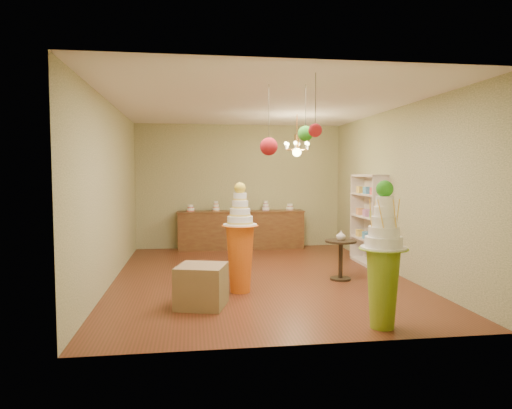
{
  "coord_description": "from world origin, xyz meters",
  "views": [
    {
      "loc": [
        -1.17,
        -7.88,
        1.84
      ],
      "look_at": [
        -0.05,
        0.0,
        1.28
      ],
      "focal_mm": 32.0,
      "sensor_mm": 36.0,
      "label": 1
    }
  ],
  "objects": [
    {
      "name": "pom_red_right",
      "position": [
        0.28,
        -2.63,
        2.34
      ],
      "size": [
        0.16,
        0.16,
        0.75
      ],
      "color": "#403C2E",
      "rests_on": "ceiling"
    },
    {
      "name": "floor",
      "position": [
        0.0,
        0.0,
        0.0
      ],
      "size": [
        6.5,
        6.5,
        0.0
      ],
      "primitive_type": "plane",
      "color": "#5A2A18",
      "rests_on": "ground"
    },
    {
      "name": "vase",
      "position": [
        1.35,
        -0.44,
        0.77
      ],
      "size": [
        0.2,
        0.2,
        0.17
      ],
      "primitive_type": "imported",
      "rotation": [
        0.0,
        0.0,
        0.3
      ],
      "color": "beige",
      "rests_on": "round_table"
    },
    {
      "name": "wall_front",
      "position": [
        0.0,
        -3.25,
        1.5
      ],
      "size": [
        5.0,
        0.04,
        3.0
      ],
      "primitive_type": "cube",
      "color": "tan",
      "rests_on": "ground"
    },
    {
      "name": "burlap_riser",
      "position": [
        -1.05,
        -1.68,
        0.29
      ],
      "size": [
        0.78,
        0.78,
        0.57
      ],
      "primitive_type": "cube",
      "rotation": [
        0.0,
        0.0,
        -0.28
      ],
      "color": "#90734E",
      "rests_on": "floor"
    },
    {
      "name": "ceiling",
      "position": [
        0.0,
        0.0,
        3.0
      ],
      "size": [
        6.5,
        6.5,
        0.0
      ],
      "primitive_type": "plane",
      "rotation": [
        3.14,
        0.0,
        0.0
      ],
      "color": "silver",
      "rests_on": "ground"
    },
    {
      "name": "pom_green_mid",
      "position": [
        0.33,
        -1.94,
        2.36
      ],
      "size": [
        0.2,
        0.2,
        0.75
      ],
      "color": "#403C2E",
      "rests_on": "ceiling"
    },
    {
      "name": "pedestal_green",
      "position": [
        1.06,
        -2.85,
        0.72
      ],
      "size": [
        0.63,
        0.63,
        1.75
      ],
      "rotation": [
        0.0,
        0.0,
        -0.21
      ],
      "color": "#88AA25",
      "rests_on": "floor"
    },
    {
      "name": "round_table",
      "position": [
        1.35,
        -0.44,
        0.44
      ],
      "size": [
        0.58,
        0.58,
        0.68
      ],
      "rotation": [
        0.0,
        0.0,
        0.09
      ],
      "color": "black",
      "rests_on": "floor"
    },
    {
      "name": "chandelier",
      "position": [
        0.94,
        1.14,
        2.3
      ],
      "size": [
        0.64,
        0.64,
        0.85
      ],
      "rotation": [
        0.0,
        0.0,
        0.17
      ],
      "color": "#D09249",
      "rests_on": "ceiling"
    },
    {
      "name": "wall_right",
      "position": [
        2.5,
        0.0,
        1.5
      ],
      "size": [
        0.04,
        6.5,
        3.0
      ],
      "primitive_type": "cube",
      "color": "tan",
      "rests_on": "ground"
    },
    {
      "name": "shelving_unit",
      "position": [
        2.34,
        0.8,
        0.9
      ],
      "size": [
        0.33,
        1.2,
        1.8
      ],
      "color": "beige",
      "rests_on": "floor"
    },
    {
      "name": "wall_left",
      "position": [
        -2.5,
        0.0,
        1.5
      ],
      "size": [
        0.04,
        6.5,
        3.0
      ],
      "primitive_type": "cube",
      "color": "tan",
      "rests_on": "ground"
    },
    {
      "name": "pom_red_left",
      "position": [
        -0.14,
        -1.87,
        2.19
      ],
      "size": [
        0.24,
        0.24,
        0.93
      ],
      "color": "#403C2E",
      "rests_on": "ceiling"
    },
    {
      "name": "pedestal_orange",
      "position": [
        -0.44,
        -0.99,
        0.67
      ],
      "size": [
        0.66,
        0.66,
        1.69
      ],
      "rotation": [
        0.0,
        0.0,
        -0.32
      ],
      "color": "orange",
      "rests_on": "floor"
    },
    {
      "name": "wall_back",
      "position": [
        0.0,
        3.25,
        1.5
      ],
      "size": [
        5.0,
        0.04,
        3.0
      ],
      "primitive_type": "cube",
      "color": "tan",
      "rests_on": "ground"
    },
    {
      "name": "sideboard",
      "position": [
        0.0,
        2.97,
        0.48
      ],
      "size": [
        3.04,
        0.54,
        1.16
      ],
      "color": "brown",
      "rests_on": "floor"
    }
  ]
}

